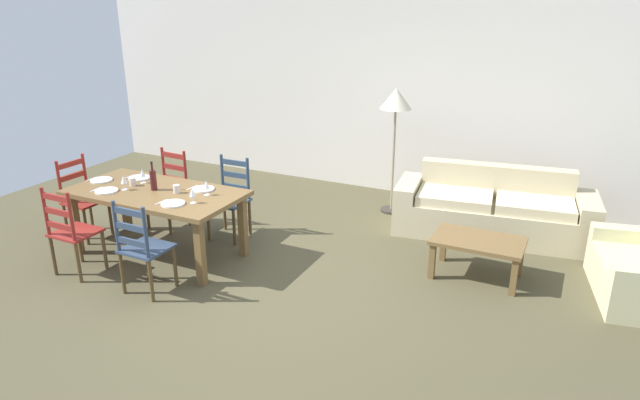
{
  "coord_description": "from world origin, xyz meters",
  "views": [
    {
      "loc": [
        2.69,
        -4.37,
        2.76
      ],
      "look_at": [
        0.3,
        0.56,
        0.75
      ],
      "focal_mm": 31.85,
      "sensor_mm": 36.0,
      "label": 1
    }
  ],
  "objects_px": {
    "wine_glass_far_left": "(142,174)",
    "couch": "(493,211)",
    "dining_chair_head_west": "(82,198)",
    "wine_glass_near_left": "(124,180)",
    "wine_bottle": "(153,179)",
    "dining_chair_far_left": "(169,189)",
    "wine_glass_near_right": "(192,193)",
    "wine_glass_far_right": "(206,185)",
    "standing_lamp": "(396,106)",
    "dining_chair_near_right": "(142,248)",
    "coffee_cup_secondary": "(133,182)",
    "dining_chair_far_right": "(231,198)",
    "coffee_cup_primary": "(176,189)",
    "coffee_table": "(478,245)",
    "dining_table": "(156,198)",
    "dining_chair_near_left": "(71,232)"
  },
  "relations": [
    {
      "from": "wine_glass_far_left",
      "to": "couch",
      "type": "distance_m",
      "value": 4.11
    },
    {
      "from": "dining_chair_head_west",
      "to": "wine_glass_near_left",
      "type": "xyz_separation_m",
      "value": [
        0.84,
        -0.14,
        0.38
      ]
    },
    {
      "from": "wine_bottle",
      "to": "dining_chair_far_left",
      "type": "bearing_deg",
      "value": 120.43
    },
    {
      "from": "wine_bottle",
      "to": "wine_glass_far_left",
      "type": "relative_size",
      "value": 1.96
    },
    {
      "from": "wine_glass_near_right",
      "to": "wine_glass_far_right",
      "type": "relative_size",
      "value": 1.0
    },
    {
      "from": "dining_chair_head_west",
      "to": "couch",
      "type": "bearing_deg",
      "value": 26.57
    },
    {
      "from": "standing_lamp",
      "to": "wine_glass_far_left",
      "type": "bearing_deg",
      "value": -134.18
    },
    {
      "from": "wine_glass_near_right",
      "to": "wine_glass_far_right",
      "type": "distance_m",
      "value": 0.26
    },
    {
      "from": "standing_lamp",
      "to": "dining_chair_near_right",
      "type": "bearing_deg",
      "value": -114.48
    },
    {
      "from": "coffee_cup_secondary",
      "to": "standing_lamp",
      "type": "relative_size",
      "value": 0.05
    },
    {
      "from": "dining_chair_far_right",
      "to": "couch",
      "type": "height_order",
      "value": "dining_chair_far_right"
    },
    {
      "from": "dining_chair_near_right",
      "to": "coffee_cup_primary",
      "type": "distance_m",
      "value": 0.87
    },
    {
      "from": "wine_glass_near_right",
      "to": "coffee_cup_primary",
      "type": "distance_m",
      "value": 0.4
    },
    {
      "from": "dining_chair_far_left",
      "to": "coffee_table",
      "type": "xyz_separation_m",
      "value": [
        3.71,
        0.27,
        -0.12
      ]
    },
    {
      "from": "coffee_table",
      "to": "standing_lamp",
      "type": "relative_size",
      "value": 0.55
    },
    {
      "from": "dining_chair_far_left",
      "to": "standing_lamp",
      "type": "bearing_deg",
      "value": 35.79
    },
    {
      "from": "dining_chair_far_right",
      "to": "coffee_cup_primary",
      "type": "relative_size",
      "value": 10.67
    },
    {
      "from": "wine_glass_near_right",
      "to": "wine_glass_far_right",
      "type": "height_order",
      "value": "same"
    },
    {
      "from": "dining_chair_head_west",
      "to": "couch",
      "type": "relative_size",
      "value": 0.41
    },
    {
      "from": "wine_bottle",
      "to": "coffee_table",
      "type": "bearing_deg",
      "value": 16.38
    },
    {
      "from": "dining_chair_head_west",
      "to": "coffee_cup_primary",
      "type": "height_order",
      "value": "dining_chair_head_west"
    },
    {
      "from": "couch",
      "to": "standing_lamp",
      "type": "distance_m",
      "value": 1.76
    },
    {
      "from": "dining_chair_far_left",
      "to": "wine_bottle",
      "type": "relative_size",
      "value": 3.04
    },
    {
      "from": "dining_table",
      "to": "wine_glass_far_left",
      "type": "height_order",
      "value": "wine_glass_far_left"
    },
    {
      "from": "dining_chair_far_left",
      "to": "wine_glass_far_left",
      "type": "distance_m",
      "value": 0.7
    },
    {
      "from": "dining_chair_near_left",
      "to": "dining_chair_far_left",
      "type": "bearing_deg",
      "value": 88.96
    },
    {
      "from": "coffee_table",
      "to": "dining_chair_far_right",
      "type": "bearing_deg",
      "value": -175.86
    },
    {
      "from": "couch",
      "to": "coffee_table",
      "type": "bearing_deg",
      "value": -87.34
    },
    {
      "from": "dining_table",
      "to": "coffee_table",
      "type": "xyz_separation_m",
      "value": [
        3.28,
        0.99,
        -0.31
      ]
    },
    {
      "from": "dining_table",
      "to": "wine_glass_near_left",
      "type": "height_order",
      "value": "wine_glass_near_left"
    },
    {
      "from": "dining_table",
      "to": "coffee_cup_secondary",
      "type": "distance_m",
      "value": 0.36
    },
    {
      "from": "dining_chair_far_left",
      "to": "coffee_table",
      "type": "distance_m",
      "value": 3.73
    },
    {
      "from": "dining_table",
      "to": "dining_chair_far_left",
      "type": "bearing_deg",
      "value": 121.42
    },
    {
      "from": "wine_glass_near_left",
      "to": "standing_lamp",
      "type": "relative_size",
      "value": 0.1
    },
    {
      "from": "dining_chair_far_right",
      "to": "wine_glass_far_right",
      "type": "height_order",
      "value": "dining_chair_far_right"
    },
    {
      "from": "dining_chair_far_left",
      "to": "wine_glass_near_right",
      "type": "bearing_deg",
      "value": -39.06
    },
    {
      "from": "wine_glass_far_right",
      "to": "coffee_cup_secondary",
      "type": "relative_size",
      "value": 1.79
    },
    {
      "from": "dining_chair_near_left",
      "to": "coffee_cup_secondary",
      "type": "xyz_separation_m",
      "value": [
        0.13,
        0.79,
        0.32
      ]
    },
    {
      "from": "wine_glass_far_left",
      "to": "couch",
      "type": "xyz_separation_m",
      "value": [
        3.52,
        2.06,
        -0.57
      ]
    },
    {
      "from": "wine_glass_near_left",
      "to": "wine_glass_far_right",
      "type": "height_order",
      "value": "same"
    },
    {
      "from": "dining_table",
      "to": "couch",
      "type": "height_order",
      "value": "couch"
    },
    {
      "from": "wine_glass_far_left",
      "to": "dining_chair_near_left",
      "type": "bearing_deg",
      "value": -100.43
    },
    {
      "from": "dining_chair_near_left",
      "to": "dining_chair_far_right",
      "type": "height_order",
      "value": "same"
    },
    {
      "from": "wine_bottle",
      "to": "coffee_cup_secondary",
      "type": "bearing_deg",
      "value": 178.27
    },
    {
      "from": "standing_lamp",
      "to": "wine_glass_near_right",
      "type": "bearing_deg",
      "value": -116.68
    },
    {
      "from": "dining_chair_head_west",
      "to": "coffee_table",
      "type": "xyz_separation_m",
      "value": [
        4.43,
        0.97,
        -0.12
      ]
    },
    {
      "from": "dining_table",
      "to": "dining_chair_head_west",
      "type": "relative_size",
      "value": 1.98
    },
    {
      "from": "coffee_cup_secondary",
      "to": "standing_lamp",
      "type": "xyz_separation_m",
      "value": [
        2.21,
        2.36,
        0.62
      ]
    },
    {
      "from": "coffee_cup_secondary",
      "to": "coffee_table",
      "type": "bearing_deg",
      "value": 14.91
    },
    {
      "from": "couch",
      "to": "wine_glass_near_right",
      "type": "bearing_deg",
      "value": -138.15
    }
  ]
}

